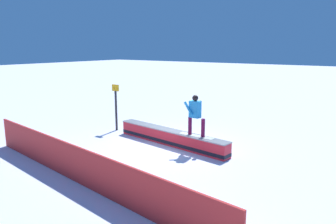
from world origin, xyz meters
TOP-DOWN VIEW (x-y plane):
  - ground_plane at (0.00, 0.00)m, footprint 120.00×120.00m
  - grind_box at (0.00, 0.00)m, footprint 5.33×1.22m
  - snowboarder at (-1.21, 0.17)m, footprint 1.44×0.42m
  - safety_fence at (0.00, 4.55)m, footprint 10.34×1.45m
  - trail_marker at (3.33, -0.40)m, footprint 0.40×0.10m

SIDE VIEW (x-z plane):
  - ground_plane at x=0.00m, z-range 0.00..0.00m
  - grind_box at x=0.00m, z-range -0.03..0.57m
  - safety_fence at x=0.00m, z-range 0.00..1.09m
  - trail_marker at x=3.33m, z-range 0.07..2.21m
  - snowboarder at x=-1.21m, z-range 0.66..2.19m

